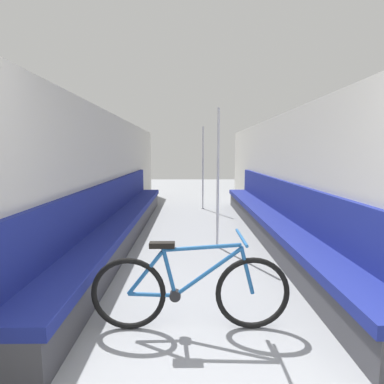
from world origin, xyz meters
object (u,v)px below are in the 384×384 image
at_px(bench_seat_row_left, 122,221).
at_px(bicycle, 190,290).
at_px(grab_pole_far, 203,169).
at_px(grab_pole_near, 218,181).
at_px(bench_seat_row_right, 272,221).

xyz_separation_m(bench_seat_row_left, bicycle, (1.12, -2.57, 0.02)).
height_order(bicycle, grab_pole_far, grab_pole_far).
xyz_separation_m(bicycle, grab_pole_far, (0.34, 5.28, 0.68)).
distance_m(bicycle, grab_pole_near, 2.28).
bearing_deg(bench_seat_row_left, grab_pole_far, 61.68).
distance_m(bench_seat_row_right, grab_pole_near, 1.26).
bearing_deg(grab_pole_far, bench_seat_row_right, -69.16).
relative_size(bench_seat_row_left, grab_pole_near, 3.12).
distance_m(grab_pole_near, grab_pole_far, 3.15).
bearing_deg(bicycle, bench_seat_row_right, 54.74).
relative_size(bench_seat_row_right, bicycle, 4.04).
xyz_separation_m(bench_seat_row_right, bicycle, (-1.37, -2.57, 0.02)).
relative_size(bicycle, grab_pole_far, 0.77).
relative_size(bench_seat_row_right, grab_pole_far, 3.12).
relative_size(bench_seat_row_right, grab_pole_near, 3.12).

